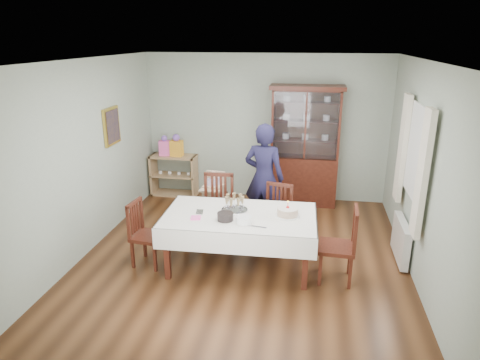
% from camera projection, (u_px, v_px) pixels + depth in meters
% --- Properties ---
extents(floor, '(5.00, 5.00, 0.00)m').
position_uv_depth(floor, '(244.00, 257.00, 6.08)').
color(floor, '#593319').
rests_on(floor, ground).
extents(room_shell, '(5.00, 5.00, 5.00)m').
position_uv_depth(room_shell, '(250.00, 131.00, 6.03)').
color(room_shell, '#9EAA99').
rests_on(room_shell, floor).
extents(dining_table, '(2.03, 1.20, 0.76)m').
position_uv_depth(dining_table, '(240.00, 240.00, 5.72)').
color(dining_table, '#4D1F13').
rests_on(dining_table, floor).
extents(china_cabinet, '(1.30, 0.48, 2.18)m').
position_uv_depth(china_cabinet, '(305.00, 145.00, 7.71)').
color(china_cabinet, '#4D1F13').
rests_on(china_cabinet, floor).
extents(sideboard, '(0.90, 0.38, 0.80)m').
position_uv_depth(sideboard, '(174.00, 175.00, 8.36)').
color(sideboard, tan).
rests_on(sideboard, floor).
extents(picture_frame, '(0.04, 0.48, 0.58)m').
position_uv_depth(picture_frame, '(112.00, 126.00, 6.65)').
color(picture_frame, gold).
rests_on(picture_frame, room_shell).
extents(window, '(0.04, 1.02, 1.22)m').
position_uv_depth(window, '(417.00, 153.00, 5.51)').
color(window, white).
rests_on(window, room_shell).
extents(curtain_left, '(0.07, 0.30, 1.55)m').
position_uv_depth(curtain_left, '(422.00, 175.00, 4.97)').
color(curtain_left, silver).
rests_on(curtain_left, room_shell).
extents(curtain_right, '(0.07, 0.30, 1.55)m').
position_uv_depth(curtain_right, '(403.00, 148.00, 6.13)').
color(curtain_right, silver).
rests_on(curtain_right, room_shell).
extents(radiator, '(0.10, 0.80, 0.55)m').
position_uv_depth(radiator, '(401.00, 240.00, 5.92)').
color(radiator, white).
rests_on(radiator, floor).
extents(chair_far_left, '(0.49, 0.49, 1.04)m').
position_uv_depth(chair_far_left, '(217.00, 223.00, 6.43)').
color(chair_far_left, '#4D1F13').
rests_on(chair_far_left, floor).
extents(chair_far_right, '(0.51, 0.51, 0.94)m').
position_uv_depth(chair_far_right, '(275.00, 229.00, 6.29)').
color(chair_far_right, '#4D1F13').
rests_on(chair_far_right, floor).
extents(chair_end_left, '(0.45, 0.45, 0.90)m').
position_uv_depth(chair_end_left, '(148.00, 246.00, 5.82)').
color(chair_end_left, '#4D1F13').
rests_on(chair_end_left, floor).
extents(chair_end_right, '(0.47, 0.47, 0.99)m').
position_uv_depth(chair_end_right, '(337.00, 259.00, 5.43)').
color(chair_end_right, '#4D1F13').
rests_on(chair_end_right, floor).
extents(woman, '(0.70, 0.53, 1.74)m').
position_uv_depth(woman, '(264.00, 178.00, 6.70)').
color(woman, black).
rests_on(woman, floor).
extents(high_chair, '(0.46, 0.46, 0.93)m').
position_uv_depth(high_chair, '(214.00, 204.00, 7.00)').
color(high_chair, black).
rests_on(high_chair, floor).
extents(champagne_tray, '(0.35, 0.35, 0.21)m').
position_uv_depth(champagne_tray, '(234.00, 206.00, 5.71)').
color(champagne_tray, silver).
rests_on(champagne_tray, dining_table).
extents(birthday_cake, '(0.31, 0.31, 0.22)m').
position_uv_depth(birthday_cake, '(288.00, 212.00, 5.53)').
color(birthday_cake, white).
rests_on(birthday_cake, dining_table).
extents(plate_stack_dark, '(0.25, 0.25, 0.10)m').
position_uv_depth(plate_stack_dark, '(225.00, 216.00, 5.42)').
color(plate_stack_dark, black).
rests_on(plate_stack_dark, dining_table).
extents(plate_stack_white, '(0.24, 0.24, 0.09)m').
position_uv_depth(plate_stack_white, '(244.00, 220.00, 5.34)').
color(plate_stack_white, white).
rests_on(plate_stack_white, dining_table).
extents(napkin_stack, '(0.15, 0.15, 0.02)m').
position_uv_depth(napkin_stack, '(196.00, 218.00, 5.48)').
color(napkin_stack, '#FF5DB6').
rests_on(napkin_stack, dining_table).
extents(cutlery, '(0.14, 0.18, 0.01)m').
position_uv_depth(cutlery, '(197.00, 212.00, 5.68)').
color(cutlery, silver).
rests_on(cutlery, dining_table).
extents(cake_knife, '(0.27, 0.06, 0.01)m').
position_uv_depth(cake_knife, '(256.00, 226.00, 5.24)').
color(cake_knife, silver).
rests_on(cake_knife, dining_table).
extents(gift_bag_pink, '(0.23, 0.16, 0.39)m').
position_uv_depth(gift_bag_pink, '(165.00, 147.00, 8.18)').
color(gift_bag_pink, '#FF5DB6').
rests_on(gift_bag_pink, sideboard).
extents(gift_bag_orange, '(0.24, 0.18, 0.42)m').
position_uv_depth(gift_bag_orange, '(176.00, 146.00, 8.14)').
color(gift_bag_orange, '#F9A727').
rests_on(gift_bag_orange, sideboard).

